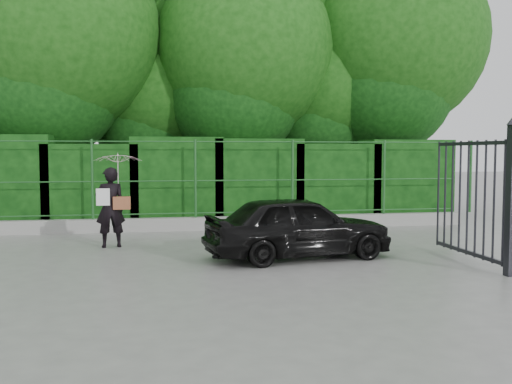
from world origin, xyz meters
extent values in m
plane|color=gray|center=(0.00, 0.00, 0.00)|extent=(80.00, 80.00, 0.00)
cube|color=#9E9E99|center=(0.00, 4.50, 0.15)|extent=(14.00, 0.25, 0.30)
cylinder|color=#215824|center=(-1.90, 4.50, 1.20)|extent=(0.06, 0.06, 1.80)
cylinder|color=#215824|center=(0.40, 4.50, 1.20)|extent=(0.06, 0.06, 1.80)
cylinder|color=#215824|center=(2.70, 4.50, 1.20)|extent=(0.06, 0.06, 1.80)
cylinder|color=#215824|center=(5.00, 4.50, 1.20)|extent=(0.06, 0.06, 1.80)
cylinder|color=#215824|center=(7.30, 4.50, 1.20)|extent=(0.06, 0.06, 1.80)
cylinder|color=#215824|center=(0.00, 4.50, 0.40)|extent=(13.60, 0.03, 0.03)
cylinder|color=#215824|center=(0.00, 4.50, 1.15)|extent=(13.60, 0.03, 0.03)
cylinder|color=#215824|center=(0.00, 4.50, 2.05)|extent=(13.60, 0.03, 0.03)
cube|color=black|center=(-4.00, 5.50, 1.10)|extent=(2.20, 1.20, 2.21)
cube|color=black|center=(-2.00, 5.50, 1.00)|extent=(2.20, 1.20, 2.00)
cube|color=black|center=(0.00, 5.50, 1.09)|extent=(2.20, 1.20, 2.17)
cube|color=black|center=(2.00, 5.50, 1.07)|extent=(2.20, 1.20, 2.14)
cube|color=black|center=(4.00, 5.50, 1.01)|extent=(2.20, 1.20, 2.02)
cube|color=black|center=(6.00, 5.50, 1.06)|extent=(2.20, 1.20, 2.13)
cylinder|color=black|center=(-3.00, 7.20, 2.25)|extent=(0.36, 0.36, 4.50)
sphere|color=#14470F|center=(-3.00, 7.20, 4.95)|extent=(5.40, 5.40, 5.40)
cylinder|color=black|center=(-0.50, 8.50, 1.62)|extent=(0.36, 0.36, 3.25)
sphere|color=#14470F|center=(-0.50, 8.50, 3.58)|extent=(3.90, 3.90, 3.90)
cylinder|color=black|center=(2.00, 7.50, 2.12)|extent=(0.36, 0.36, 4.25)
sphere|color=#14470F|center=(2.00, 7.50, 4.68)|extent=(5.10, 5.10, 5.10)
cylinder|color=black|center=(4.50, 8.20, 1.75)|extent=(0.36, 0.36, 3.50)
sphere|color=#14470F|center=(4.50, 8.20, 3.85)|extent=(4.20, 4.20, 4.20)
cylinder|color=black|center=(6.50, 7.80, 2.38)|extent=(0.36, 0.36, 4.75)
sphere|color=#14470F|center=(6.50, 7.80, 5.23)|extent=(5.70, 5.70, 5.70)
cube|color=#232329|center=(4.60, -1.20, 1.10)|extent=(0.14, 0.14, 2.20)
cube|color=#232329|center=(4.60, -0.05, 0.15)|extent=(0.05, 2.00, 0.06)
cube|color=#232329|center=(4.60, -0.05, 1.95)|extent=(0.05, 2.00, 0.06)
cylinder|color=#232329|center=(4.60, -1.00, 1.05)|extent=(0.04, 0.04, 1.90)
cylinder|color=#232329|center=(4.60, -0.75, 1.05)|extent=(0.04, 0.04, 1.90)
cylinder|color=#232329|center=(4.60, -0.50, 1.05)|extent=(0.04, 0.04, 1.90)
cylinder|color=#232329|center=(4.60, -0.25, 1.05)|extent=(0.04, 0.04, 1.90)
cylinder|color=#232329|center=(4.60, 0.00, 1.05)|extent=(0.04, 0.04, 1.90)
cylinder|color=#232329|center=(4.60, 0.25, 1.05)|extent=(0.04, 0.04, 1.90)
cylinder|color=#232329|center=(4.60, 0.50, 1.05)|extent=(0.04, 0.04, 1.90)
cylinder|color=#232329|center=(4.60, 0.75, 1.05)|extent=(0.04, 0.04, 1.90)
cylinder|color=#232329|center=(4.60, 1.00, 1.05)|extent=(0.04, 0.04, 1.90)
imported|color=black|center=(-1.35, 2.41, 0.76)|extent=(0.62, 0.47, 1.52)
imported|color=white|center=(-1.20, 2.46, 1.39)|extent=(0.90, 0.92, 0.83)
cube|color=brown|center=(-1.13, 2.33, 0.85)|extent=(0.32, 0.15, 0.24)
cube|color=white|center=(-1.47, 2.29, 0.97)|extent=(0.25, 0.02, 0.32)
imported|color=black|center=(1.89, 0.72, 0.54)|extent=(3.36, 1.80, 1.09)
camera|label=1|loc=(-0.47, -8.67, 1.81)|focal=40.00mm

